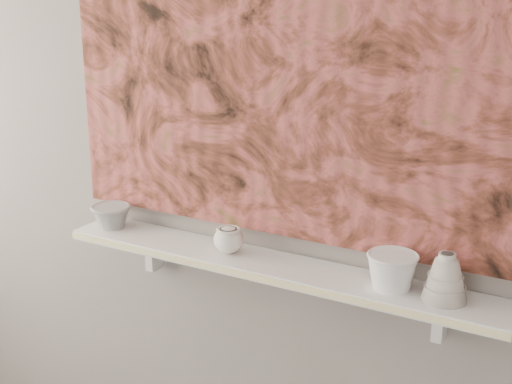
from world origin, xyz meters
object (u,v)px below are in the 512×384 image
Objects in this scene: shelf at (272,267)px; bowl_white at (392,271)px; painting at (287,50)px; bowl_grey at (111,216)px; cup_cream at (228,240)px; bell_vessel at (446,277)px.

bowl_white is at bearing 0.00° from shelf.
painting is 11.14× the size of bowl_grey.
bowl_grey is at bearing -172.50° from painting.
cup_cream reaches higher than shelf.
cup_cream is 0.66m from bell_vessel.
painting is at bearing 28.17° from cup_cream.
cup_cream is at bearing -151.83° from painting.
painting is at bearing 90.00° from shelf.
painting reaches higher than bowl_white.
bowl_grey is 0.46m from cup_cream.
shelf is at bearing -90.00° from painting.
cup_cream is 0.69× the size of bell_vessel.
bowl_white is at bearing 180.00° from bell_vessel.
painting is 0.67m from bowl_white.
shelf is 10.75× the size of bell_vessel.
bowl_white is at bearing 0.00° from cup_cream.
bowl_grey is at bearing 180.00° from bowl_white.
bowl_grey is 0.97× the size of bowl_white.
bell_vessel is at bearing 0.00° from shelf.
shelf is 0.93× the size of painting.
bell_vessel reaches higher than shelf.
cup_cream is (-0.15, -0.08, -0.57)m from painting.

